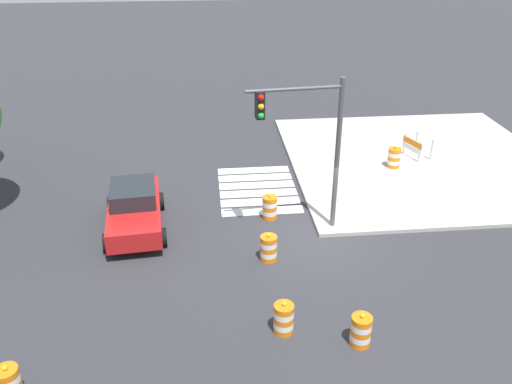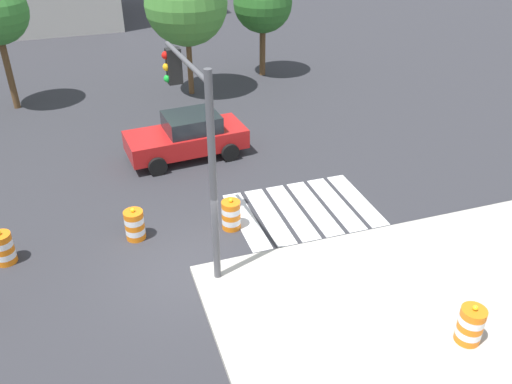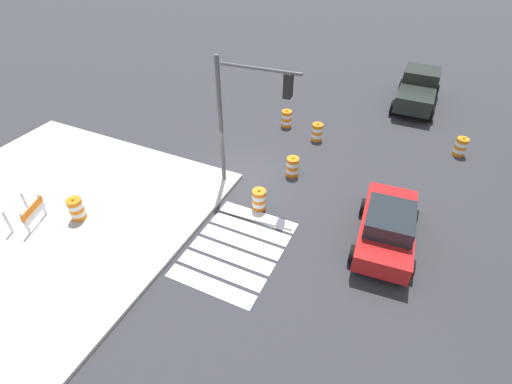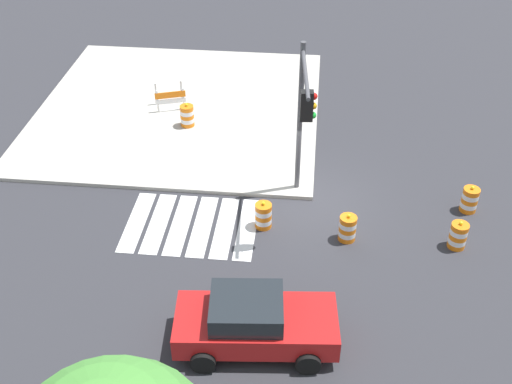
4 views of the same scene
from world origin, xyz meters
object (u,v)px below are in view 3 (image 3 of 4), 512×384
(sports_car, at_px, (387,226))
(traffic_barrel_near_corner, at_px, (287,119))
(traffic_barrel_far_curb, at_px, (259,199))
(pickup_truck, at_px, (418,88))
(traffic_barrel_median_far, at_px, (292,167))
(traffic_light_pole, at_px, (247,104))
(traffic_barrel_crosswalk_end, at_px, (317,132))
(traffic_barrel_median_near, at_px, (461,147))
(construction_barricade, at_px, (30,212))
(traffic_barrel_on_sidewalk, at_px, (76,209))

(sports_car, xyz_separation_m, traffic_barrel_near_corner, (-6.73, -6.57, -0.36))
(traffic_barrel_far_curb, bearing_deg, pickup_truck, 161.15)
(traffic_barrel_near_corner, relative_size, traffic_barrel_far_curb, 1.00)
(traffic_barrel_near_corner, bearing_deg, sports_car, 44.32)
(traffic_barrel_median_far, height_order, traffic_light_pole, traffic_light_pole)
(traffic_barrel_crosswalk_end, xyz_separation_m, traffic_barrel_median_near, (-1.63, 6.78, 0.00))
(traffic_barrel_crosswalk_end, relative_size, traffic_barrel_median_far, 1.00)
(traffic_barrel_median_near, bearing_deg, traffic_barrel_far_curb, -42.23)
(traffic_barrel_far_curb, height_order, construction_barricade, construction_barricade)
(sports_car, relative_size, traffic_light_pole, 0.81)
(sports_car, distance_m, traffic_barrel_near_corner, 9.41)
(sports_car, xyz_separation_m, traffic_barrel_crosswalk_end, (-6.04, -4.60, -0.36))
(traffic_barrel_crosswalk_end, bearing_deg, traffic_barrel_median_near, 103.53)
(traffic_barrel_far_curb, distance_m, construction_barricade, 8.75)
(traffic_light_pole, bearing_deg, traffic_barrel_on_sidewalk, -46.03)
(sports_car, xyz_separation_m, traffic_barrel_median_far, (-2.55, -4.60, -0.36))
(sports_car, relative_size, traffic_barrel_near_corner, 4.36)
(traffic_barrel_crosswalk_end, height_order, traffic_barrel_on_sidewalk, traffic_barrel_on_sidewalk)
(traffic_barrel_median_far, height_order, traffic_barrel_on_sidewalk, traffic_barrel_on_sidewalk)
(traffic_light_pole, bearing_deg, traffic_barrel_near_corner, -174.78)
(sports_car, height_order, traffic_light_pole, traffic_light_pole)
(traffic_barrel_crosswalk_end, bearing_deg, sports_car, 37.25)
(sports_car, relative_size, traffic_barrel_on_sidewalk, 4.36)
(sports_car, bearing_deg, traffic_barrel_median_far, -118.98)
(pickup_truck, height_order, traffic_light_pole, traffic_light_pole)
(pickup_truck, relative_size, traffic_barrel_median_near, 5.07)
(traffic_barrel_far_curb, bearing_deg, traffic_barrel_median_near, 137.77)
(pickup_truck, distance_m, traffic_light_pole, 13.41)
(construction_barricade, bearing_deg, traffic_barrel_crosswalk_end, 144.68)
(traffic_barrel_median_near, height_order, traffic_light_pole, traffic_light_pole)
(traffic_barrel_near_corner, xyz_separation_m, traffic_barrel_median_far, (4.18, 1.96, 0.00))
(traffic_barrel_median_far, bearing_deg, pickup_truck, 158.36)
(traffic_barrel_crosswalk_end, relative_size, traffic_barrel_median_near, 1.00)
(sports_car, bearing_deg, traffic_barrel_far_curb, -87.55)
(traffic_barrel_median_far, xyz_separation_m, traffic_barrel_on_sidewalk, (6.47, -6.44, 0.15))
(sports_car, height_order, traffic_barrel_median_far, sports_car)
(pickup_truck, xyz_separation_m, construction_barricade, (17.69, -11.81, -0.25))
(sports_car, height_order, traffic_barrel_far_curb, sports_car)
(traffic_barrel_median_near, height_order, traffic_barrel_on_sidewalk, traffic_barrel_on_sidewalk)
(traffic_barrel_far_curb, bearing_deg, sports_car, 92.45)
(pickup_truck, distance_m, traffic_barrel_far_curb, 13.74)
(traffic_barrel_median_near, bearing_deg, sports_car, -15.86)
(traffic_barrel_near_corner, relative_size, traffic_barrel_median_far, 1.00)
(traffic_barrel_on_sidewalk, bearing_deg, traffic_barrel_median_far, 135.16)
(traffic_barrel_crosswalk_end, relative_size, traffic_barrel_on_sidewalk, 1.00)
(pickup_truck, bearing_deg, sports_car, 2.44)
(traffic_barrel_median_far, distance_m, traffic_barrel_far_curb, 2.79)
(traffic_barrel_median_near, xyz_separation_m, construction_barricade, (12.58, -14.54, 0.27))
(pickup_truck, bearing_deg, construction_barricade, -33.73)
(traffic_barrel_on_sidewalk, bearing_deg, traffic_barrel_near_corner, 157.21)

